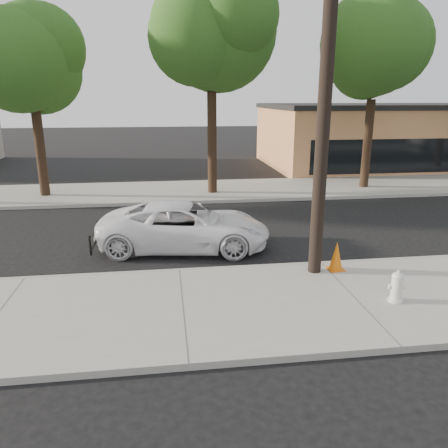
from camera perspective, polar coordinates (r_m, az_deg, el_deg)
The scene contains 12 objects.
ground at distance 14.00m, azimuth -6.16°, elevation -3.27°, with size 120.00×120.00×0.00m, color black.
near_sidewalk at distance 10.02m, azimuth -5.37°, elevation -11.05°, with size 90.00×4.40×0.15m, color gray.
far_sidewalk at distance 22.18m, azimuth -6.87°, elevation 4.22°, with size 90.00×5.00×0.15m, color gray.
curb_near at distance 12.01m, azimuth -5.84°, elevation -6.26°, with size 90.00×0.12×0.16m, color #9E9B93.
building_main at distance 33.54m, azimuth 21.72°, elevation 10.60°, with size 18.00×10.00×4.00m, color #C57C52.
utility_pole at distance 11.20m, azimuth 13.06°, elevation 16.06°, with size 1.40×0.34×9.00m.
tree_b at distance 22.02m, azimuth -23.61°, elevation 18.88°, with size 4.34×4.20×8.45m.
tree_c at distance 21.11m, azimuth -0.98°, elevation 22.39°, with size 4.96×4.80×9.55m.
tree_d at distance 23.67m, azimuth 19.73°, elevation 19.51°, with size 4.50×4.35×8.75m.
police_cruiser at distance 13.83m, azimuth -5.09°, elevation -0.27°, with size 2.45×5.32×1.48m, color white.
fire_hydrant at distance 10.79m, azimuth 21.63°, elevation -7.69°, with size 0.38×0.34×0.71m.
traffic_cone at distance 12.17m, azimuth 14.47°, elevation -4.08°, with size 0.45×0.45×0.80m.
Camera 1 is at (-0.28, -13.20, 4.66)m, focal length 35.00 mm.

